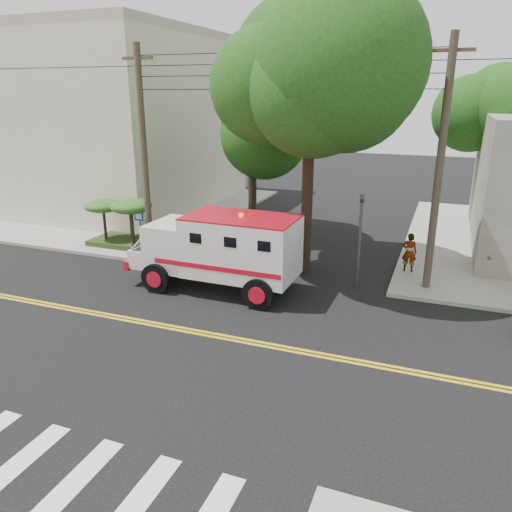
% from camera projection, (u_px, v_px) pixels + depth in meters
% --- Properties ---
extents(ground, '(100.00, 100.00, 0.00)m').
position_uv_depth(ground, '(201.00, 333.00, 15.45)').
color(ground, black).
rests_on(ground, ground).
extents(sidewalk_nw, '(17.00, 17.00, 0.15)m').
position_uv_depth(sidewalk_nw, '(109.00, 207.00, 32.01)').
color(sidewalk_nw, gray).
rests_on(sidewalk_nw, ground).
extents(building_left, '(16.00, 14.00, 10.00)m').
position_uv_depth(building_left, '(91.00, 123.00, 32.43)').
color(building_left, beige).
rests_on(building_left, sidewalk_nw).
extents(utility_pole_left, '(0.28, 0.28, 9.00)m').
position_uv_depth(utility_pole_left, '(144.00, 156.00, 21.27)').
color(utility_pole_left, '#382D23').
rests_on(utility_pole_left, ground).
extents(utility_pole_right, '(0.28, 0.28, 9.00)m').
position_uv_depth(utility_pole_right, '(439.00, 171.00, 17.38)').
color(utility_pole_right, '#382D23').
rests_on(utility_pole_right, ground).
extents(tree_main, '(6.08, 5.70, 9.85)m').
position_uv_depth(tree_main, '(320.00, 89.00, 18.03)').
color(tree_main, black).
rests_on(tree_main, ground).
extents(tree_left, '(4.48, 4.20, 7.70)m').
position_uv_depth(tree_left, '(257.00, 121.00, 25.01)').
color(tree_left, black).
rests_on(tree_left, ground).
extents(tree_right, '(4.80, 4.50, 8.20)m').
position_uv_depth(tree_right, '(504.00, 113.00, 24.49)').
color(tree_right, black).
rests_on(tree_right, ground).
extents(traffic_signal, '(0.15, 0.18, 3.60)m').
position_uv_depth(traffic_signal, '(360.00, 231.00, 18.42)').
color(traffic_signal, '#3F3F42').
rests_on(traffic_signal, ground).
extents(accessibility_sign, '(0.45, 0.10, 2.02)m').
position_uv_depth(accessibility_sign, '(140.00, 225.00, 22.61)').
color(accessibility_sign, '#3F3F42').
rests_on(accessibility_sign, ground).
extents(palm_planter, '(3.52, 2.63, 2.36)m').
position_uv_depth(palm_planter, '(122.00, 214.00, 23.35)').
color(palm_planter, '#1E3314').
rests_on(palm_planter, sidewalk_nw).
extents(armored_truck, '(6.43, 2.67, 2.91)m').
position_uv_depth(armored_truck, '(221.00, 248.00, 18.34)').
color(armored_truck, silver).
rests_on(armored_truck, ground).
extents(pedestrian_a, '(0.60, 0.41, 1.60)m').
position_uv_depth(pedestrian_a, '(409.00, 252.00, 20.12)').
color(pedestrian_a, gray).
rests_on(pedestrian_a, sidewalk_ne).
extents(pedestrian_b, '(0.95, 0.78, 1.82)m').
position_uv_depth(pedestrian_b, '(488.00, 254.00, 19.60)').
color(pedestrian_b, gray).
rests_on(pedestrian_b, sidewalk_ne).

